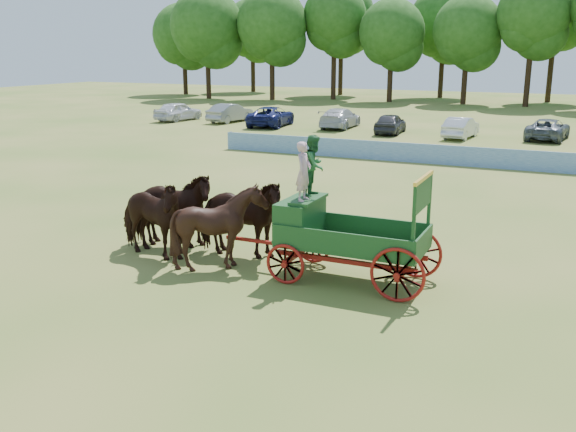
# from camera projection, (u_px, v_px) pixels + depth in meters

# --- Properties ---
(ground) EXTENTS (160.00, 160.00, 0.00)m
(ground) POSITION_uv_depth(u_px,v_px,m) (340.00, 268.00, 18.17)
(ground) COLOR olive
(ground) RESTS_ON ground
(horse_lead_left) EXTENTS (3.03, 1.79, 2.40)m
(horse_lead_left) POSITION_uv_depth(u_px,v_px,m) (149.00, 218.00, 18.82)
(horse_lead_left) COLOR black
(horse_lead_left) RESTS_ON ground
(horse_lead_right) EXTENTS (3.06, 1.90, 2.40)m
(horse_lead_right) POSITION_uv_depth(u_px,v_px,m) (171.00, 210.00, 19.78)
(horse_lead_right) COLOR black
(horse_lead_right) RESTS_ON ground
(horse_wheel_left) EXTENTS (2.37, 2.15, 2.40)m
(horse_wheel_left) POSITION_uv_depth(u_px,v_px,m) (220.00, 227.00, 17.84)
(horse_wheel_left) COLOR black
(horse_wheel_left) RESTS_ON ground
(horse_wheel_right) EXTENTS (2.97, 1.61, 2.40)m
(horse_wheel_right) POSITION_uv_depth(u_px,v_px,m) (239.00, 218.00, 18.81)
(horse_wheel_right) COLOR black
(horse_wheel_right) RESTS_ON ground
(farm_dray) EXTENTS (6.00, 2.00, 3.79)m
(farm_dray) POSITION_uv_depth(u_px,v_px,m) (326.00, 217.00, 17.04)
(farm_dray) COLOR #9C0F12
(farm_dray) RESTS_ON ground
(sponsor_banner) EXTENTS (26.00, 0.08, 1.05)m
(sponsor_banner) POSITION_uv_depth(u_px,v_px,m) (439.00, 155.00, 34.25)
(sponsor_banner) COLOR #1C549A
(sponsor_banner) RESTS_ON ground
(parked_cars) EXTENTS (51.16, 7.75, 1.61)m
(parked_cars) POSITION_uv_depth(u_px,v_px,m) (460.00, 125.00, 45.26)
(parked_cars) COLOR silver
(parked_cars) RESTS_ON ground
(treeline) EXTENTS (89.16, 23.65, 14.71)m
(treeline) POSITION_uv_depth(u_px,v_px,m) (487.00, 18.00, 70.79)
(treeline) COLOR #382314
(treeline) RESTS_ON ground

